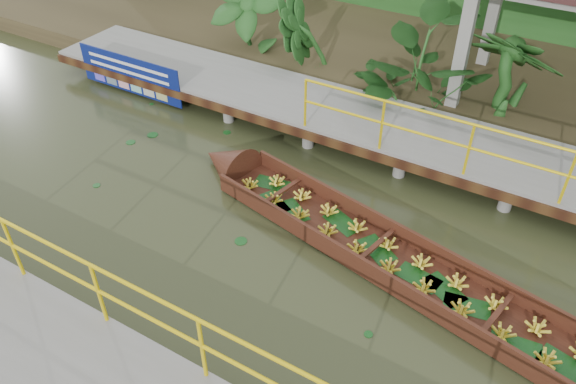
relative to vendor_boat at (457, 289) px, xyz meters
The scene contains 6 objects.
ground 2.92m from the vendor_boat, behind, with size 80.00×80.00×0.00m, color #2C3118.
land_strip 7.91m from the vendor_boat, 111.49° to the left, with size 30.00×8.00×0.45m, color #322A19.
far_dock 4.38m from the vendor_boat, 131.20° to the left, with size 16.00×2.06×1.66m.
vendor_boat is the anchor object (origin of this frame).
blue_banner 8.83m from the vendor_boat, 164.62° to the left, with size 2.96×0.04×0.93m.
tropical_plants 5.36m from the vendor_boat, 100.56° to the left, with size 14.46×1.46×1.83m.
Camera 1 is at (3.60, -5.89, 6.42)m, focal length 35.00 mm.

